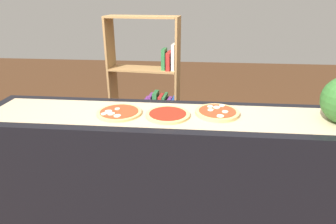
{
  "coord_description": "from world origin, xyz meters",
  "views": [
    {
      "loc": [
        0.16,
        -1.76,
        1.7
      ],
      "look_at": [
        0.0,
        0.0,
        0.98
      ],
      "focal_mm": 30.88,
      "sensor_mm": 36.0,
      "label": 1
    }
  ],
  "objects_px": {
    "pizza_plain_1": "(168,115)",
    "pizza_mozzarella_2": "(217,112)",
    "pizza_mozzarella_0": "(119,112)",
    "bookshelf": "(152,99)"
  },
  "relations": [
    {
      "from": "pizza_plain_1",
      "to": "bookshelf",
      "type": "height_order",
      "value": "bookshelf"
    },
    {
      "from": "pizza_mozzarella_0",
      "to": "pizza_plain_1",
      "type": "bearing_deg",
      "value": -0.98
    },
    {
      "from": "pizza_plain_1",
      "to": "pizza_mozzarella_0",
      "type": "bearing_deg",
      "value": 179.02
    },
    {
      "from": "pizza_mozzarella_0",
      "to": "pizza_plain_1",
      "type": "xyz_separation_m",
      "value": [
        0.33,
        -0.01,
        -0.0
      ]
    },
    {
      "from": "bookshelf",
      "to": "pizza_plain_1",
      "type": "bearing_deg",
      "value": -76.01
    },
    {
      "from": "pizza_plain_1",
      "to": "bookshelf",
      "type": "relative_size",
      "value": 0.19
    },
    {
      "from": "pizza_mozzarella_0",
      "to": "pizza_plain_1",
      "type": "distance_m",
      "value": 0.33
    },
    {
      "from": "pizza_mozzarella_0",
      "to": "bookshelf",
      "type": "xyz_separation_m",
      "value": [
        0.06,
        1.05,
        -0.28
      ]
    },
    {
      "from": "pizza_mozzarella_0",
      "to": "pizza_plain_1",
      "type": "relative_size",
      "value": 1.02
    },
    {
      "from": "pizza_plain_1",
      "to": "pizza_mozzarella_2",
      "type": "bearing_deg",
      "value": 10.63
    }
  ]
}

